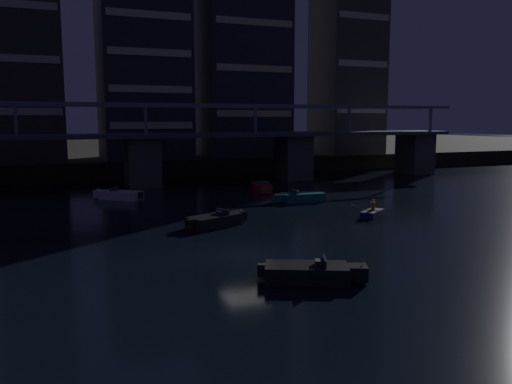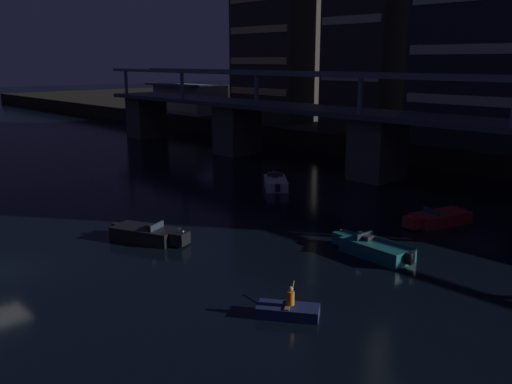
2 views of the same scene
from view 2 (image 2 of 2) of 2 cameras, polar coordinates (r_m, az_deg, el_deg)
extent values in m
cube|color=#4C4944|center=(78.54, -11.29, 7.63)|extent=(3.60, 4.40, 5.55)
cube|color=#4C4944|center=(63.18, -2.00, 6.50)|extent=(3.60, 4.40, 5.55)
cube|color=#4C4944|center=(50.47, 12.48, 4.41)|extent=(3.60, 4.40, 5.55)
cube|color=#3D424C|center=(50.10, 12.65, 7.80)|extent=(82.55, 6.40, 0.45)
cube|color=slate|center=(47.53, 10.84, 11.74)|extent=(82.55, 0.36, 0.36)
cube|color=slate|center=(52.31, 14.69, 11.68)|extent=(82.55, 0.36, 0.36)
cube|color=slate|center=(76.73, -13.33, 11.01)|extent=(0.30, 0.30, 3.20)
cube|color=slate|center=(65.99, -7.68, 10.90)|extent=(0.30, 0.30, 3.20)
cube|color=slate|center=(56.10, 0.05, 10.57)|extent=(0.30, 0.30, 3.20)
cube|color=slate|center=(47.60, 10.75, 9.81)|extent=(0.30, 0.30, 3.20)
cube|color=#38332D|center=(79.87, 2.43, 14.91)|extent=(11.95, 8.31, 20.47)
cube|color=#F2D172|center=(77.02, 0.15, 10.40)|extent=(10.99, 0.10, 0.90)
cube|color=#F2D172|center=(76.91, 0.15, 13.45)|extent=(10.99, 0.10, 0.90)
cube|color=#F2D172|center=(77.01, 0.15, 16.50)|extent=(10.99, 0.10, 0.90)
cube|color=beige|center=(65.92, 9.56, 11.68)|extent=(8.27, 0.10, 0.90)
cube|color=beige|center=(66.04, 9.79, 17.21)|extent=(8.27, 0.10, 0.90)
cube|color=#282833|center=(60.60, 23.12, 15.61)|extent=(11.65, 10.81, 23.18)
cube|color=beige|center=(55.72, 20.12, 8.96)|extent=(10.71, 0.10, 0.90)
cube|color=beige|center=(55.61, 20.51, 13.71)|extent=(10.71, 0.10, 0.90)
cube|color=#B2AD9E|center=(90.17, -6.88, 9.56)|extent=(12.00, 6.00, 4.40)
cube|color=#EAD88C|center=(88.43, -8.49, 9.15)|extent=(11.20, 0.10, 2.64)
cube|color=#4C4C51|center=(87.96, -8.85, 10.93)|extent=(12.40, 1.60, 0.30)
cube|color=#196066|center=(30.94, 12.40, -5.84)|extent=(4.01, 2.03, 0.80)
cube|color=#196066|center=(32.36, 9.05, -4.73)|extent=(0.96, 1.04, 0.70)
cube|color=#283342|center=(31.25, 11.23, -4.46)|extent=(0.18, 1.35, 0.36)
cube|color=#262628|center=(31.12, 11.58, -4.67)|extent=(0.43, 0.58, 0.24)
cube|color=black|center=(29.72, 15.69, -6.65)|extent=(0.38, 0.38, 0.60)
sphere|color=red|center=(32.39, 8.75, -3.90)|extent=(0.12, 0.12, 0.12)
cube|color=maroon|center=(38.02, 18.58, -2.59)|extent=(2.77, 4.25, 0.80)
cube|color=maroon|center=(36.35, 15.95, -3.05)|extent=(1.19, 1.13, 0.70)
cube|color=#283342|center=(37.27, 17.74, -1.92)|extent=(1.33, 0.45, 0.36)
cube|color=#262628|center=(37.46, 18.00, -1.96)|extent=(0.65, 0.53, 0.24)
cube|color=black|center=(39.54, 20.76, -2.01)|extent=(0.44, 0.44, 0.60)
sphere|color=#33D84C|center=(36.06, 15.70, -2.45)|extent=(0.12, 0.12, 0.12)
cube|color=black|center=(33.53, -11.44, -4.27)|extent=(4.30, 3.19, 0.80)
cube|color=black|center=(32.23, -7.93, -4.76)|extent=(1.22, 1.26, 0.70)
cube|color=#283342|center=(32.89, -10.27, -3.51)|extent=(0.62, 1.28, 0.36)
cube|color=#262628|center=(33.04, -10.63, -3.55)|extent=(0.59, 0.67, 0.24)
cube|color=black|center=(34.75, -14.36, -3.62)|extent=(0.47, 0.47, 0.60)
sphere|color=beige|center=(31.97, -7.58, -4.09)|extent=(0.12, 0.12, 0.12)
cube|color=silver|center=(46.24, 2.05, 0.91)|extent=(4.13, 3.92, 0.80)
cube|color=silver|center=(48.58, 1.85, 1.59)|extent=(1.33, 1.34, 0.70)
cube|color=#283342|center=(46.95, 1.98, 1.83)|extent=(0.96, 1.09, 0.36)
cube|color=#262628|center=(46.72, 2.00, 1.70)|extent=(0.67, 0.69, 0.24)
cube|color=black|center=(44.13, 2.26, 0.43)|extent=(0.51, 0.51, 0.60)
sphere|color=beige|center=(48.73, 1.83, 2.15)|extent=(0.12, 0.12, 0.12)
cube|color=#19234C|center=(23.61, 3.34, -12.24)|extent=(2.75, 2.41, 0.48)
cube|color=#7F6647|center=(23.50, 3.35, -11.64)|extent=(0.74, 0.92, 0.06)
cylinder|color=orange|center=(23.35, 3.61, -10.93)|extent=(0.32, 0.32, 0.60)
sphere|color=tan|center=(23.18, 3.63, -10.00)|extent=(0.22, 0.22, 0.22)
cylinder|color=olive|center=(24.41, 3.71, -10.46)|extent=(0.93, 1.27, 0.59)
camera|label=1|loc=(42.83, -68.74, 1.09)|focal=36.60mm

